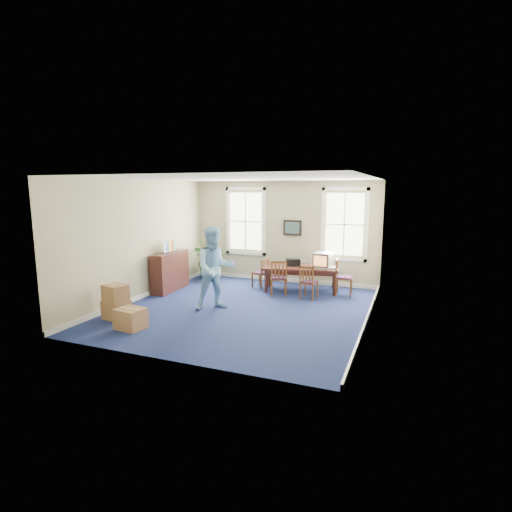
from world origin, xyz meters
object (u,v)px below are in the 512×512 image
(potted_plant, at_px, (212,260))
(cardboard_boxes, at_px, (126,301))
(crt_tv, at_px, (323,260))
(chair_near_left, at_px, (279,278))
(man, at_px, (215,268))
(conference_table, at_px, (301,279))
(credenza, at_px, (170,271))

(potted_plant, xyz_separation_m, cardboard_boxes, (0.03, -4.26, -0.24))
(crt_tv, height_order, chair_near_left, crt_tv)
(crt_tv, xyz_separation_m, man, (-2.13, -2.54, 0.08))
(chair_near_left, bearing_deg, potted_plant, -43.55)
(chair_near_left, bearing_deg, conference_table, -142.46)
(credenza, xyz_separation_m, cardboard_boxes, (0.54, -2.59, -0.16))
(conference_table, distance_m, crt_tv, 0.86)
(crt_tv, relative_size, potted_plant, 0.40)
(conference_table, xyz_separation_m, crt_tv, (0.63, 0.05, 0.58))
(conference_table, xyz_separation_m, man, (-1.50, -2.49, 0.66))
(chair_near_left, bearing_deg, credenza, -10.86)
(conference_table, relative_size, chair_near_left, 2.08)
(conference_table, distance_m, potted_plant, 3.12)
(potted_plant, bearing_deg, crt_tv, -4.61)
(cardboard_boxes, bearing_deg, chair_near_left, 50.58)
(chair_near_left, height_order, potted_plant, potted_plant)
(chair_near_left, bearing_deg, man, 37.35)
(crt_tv, relative_size, chair_near_left, 0.52)
(potted_plant, relative_size, cardboard_boxes, 0.90)
(credenza, bearing_deg, chair_near_left, 8.61)
(credenza, relative_size, potted_plant, 1.11)
(credenza, distance_m, potted_plant, 1.74)
(conference_table, relative_size, potted_plant, 1.60)
(man, xyz_separation_m, credenza, (-2.09, 1.17, -0.44))
(conference_table, height_order, potted_plant, potted_plant)
(crt_tv, distance_m, potted_plant, 3.74)
(man, xyz_separation_m, cardboard_boxes, (-1.55, -1.42, -0.60))
(conference_table, height_order, cardboard_boxes, cardboard_boxes)
(credenza, relative_size, cardboard_boxes, 1.00)
(conference_table, relative_size, crt_tv, 4.04)
(credenza, bearing_deg, crt_tv, 15.91)
(crt_tv, xyz_separation_m, cardboard_boxes, (-3.68, -3.96, -0.52))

